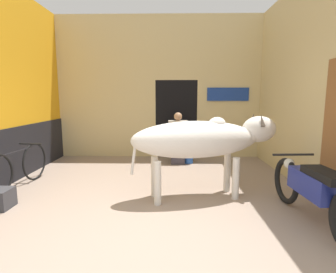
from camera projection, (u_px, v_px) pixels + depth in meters
ground_plane at (138, 246)px, 2.80m from camera, size 30.00×30.00×0.00m
wall_left_shopfront at (2, 87)px, 4.69m from camera, size 0.25×4.27×3.63m
wall_back_with_doorway at (165, 98)px, 7.02m from camera, size 5.23×0.93×3.63m
wall_right_with_door at (307, 85)px, 4.55m from camera, size 0.22×4.27×3.63m
cow at (204, 139)px, 4.04m from camera, size 2.38×0.99×1.33m
motorcycle_near at (313, 190)px, 3.21m from camera, size 0.58×2.05×0.79m
bicycle at (18, 168)px, 4.53m from camera, size 0.44×1.69×0.73m
shopkeeper_seated at (178, 137)px, 6.25m from camera, size 0.46×0.33×1.22m
plastic_stool at (189, 154)px, 6.28m from camera, size 0.31×0.31×0.41m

